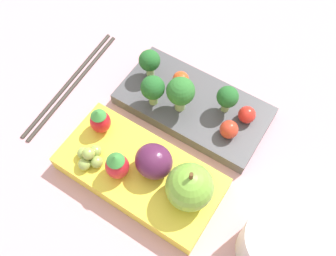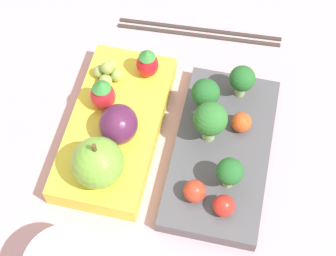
# 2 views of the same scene
# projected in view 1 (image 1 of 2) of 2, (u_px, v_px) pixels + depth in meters

# --- Properties ---
(ground_plane) EXTENTS (4.00, 4.00, 0.00)m
(ground_plane) POSITION_uv_depth(u_px,v_px,m) (168.00, 142.00, 0.50)
(ground_plane) COLOR #C6939E
(bento_box_savoury) EXTENTS (0.21, 0.11, 0.02)m
(bento_box_savoury) POSITION_uv_depth(u_px,v_px,m) (193.00, 105.00, 0.52)
(bento_box_savoury) COLOR #4C4C51
(bento_box_savoury) RESTS_ON ground_plane
(bento_box_fruit) EXTENTS (0.20, 0.10, 0.03)m
(bento_box_fruit) POSITION_uv_depth(u_px,v_px,m) (140.00, 173.00, 0.46)
(bento_box_fruit) COLOR yellow
(bento_box_fruit) RESTS_ON ground_plane
(broccoli_floret_0) EXTENTS (0.04, 0.04, 0.06)m
(broccoli_floret_0) POSITION_uv_depth(u_px,v_px,m) (181.00, 92.00, 0.47)
(broccoli_floret_0) COLOR #93B770
(broccoli_floret_0) RESTS_ON bento_box_savoury
(broccoli_floret_1) EXTENTS (0.03, 0.03, 0.05)m
(broccoli_floret_1) POSITION_uv_depth(u_px,v_px,m) (153.00, 88.00, 0.48)
(broccoli_floret_1) COLOR #93B770
(broccoli_floret_1) RESTS_ON bento_box_savoury
(broccoli_floret_2) EXTENTS (0.03, 0.03, 0.04)m
(broccoli_floret_2) POSITION_uv_depth(u_px,v_px,m) (227.00, 98.00, 0.48)
(broccoli_floret_2) COLOR #93B770
(broccoli_floret_2) RESTS_ON bento_box_savoury
(broccoli_floret_3) EXTENTS (0.03, 0.03, 0.05)m
(broccoli_floret_3) POSITION_uv_depth(u_px,v_px,m) (150.00, 61.00, 0.51)
(broccoli_floret_3) COLOR #93B770
(broccoli_floret_3) RESTS_ON bento_box_savoury
(cherry_tomato_0) EXTENTS (0.02, 0.02, 0.02)m
(cherry_tomato_0) POSITION_uv_depth(u_px,v_px,m) (229.00, 129.00, 0.47)
(cherry_tomato_0) COLOR red
(cherry_tomato_0) RESTS_ON bento_box_savoury
(cherry_tomato_1) EXTENTS (0.02, 0.02, 0.02)m
(cherry_tomato_1) POSITION_uv_depth(u_px,v_px,m) (181.00, 79.00, 0.51)
(cherry_tomato_1) COLOR #DB4C1E
(cherry_tomato_1) RESTS_ON bento_box_savoury
(cherry_tomato_2) EXTENTS (0.02, 0.02, 0.02)m
(cherry_tomato_2) POSITION_uv_depth(u_px,v_px,m) (247.00, 115.00, 0.48)
(cherry_tomato_2) COLOR red
(cherry_tomato_2) RESTS_ON bento_box_savoury
(apple) EXTENTS (0.05, 0.05, 0.06)m
(apple) POSITION_uv_depth(u_px,v_px,m) (190.00, 187.00, 0.41)
(apple) COLOR #70A838
(apple) RESTS_ON bento_box_fruit
(strawberry_0) EXTENTS (0.03, 0.03, 0.04)m
(strawberry_0) POSITION_uv_depth(u_px,v_px,m) (117.00, 165.00, 0.43)
(strawberry_0) COLOR red
(strawberry_0) RESTS_ON bento_box_fruit
(strawberry_1) EXTENTS (0.03, 0.03, 0.04)m
(strawberry_1) POSITION_uv_depth(u_px,v_px,m) (100.00, 121.00, 0.46)
(strawberry_1) COLOR red
(strawberry_1) RESTS_ON bento_box_fruit
(plum) EXTENTS (0.05, 0.04, 0.04)m
(plum) POSITION_uv_depth(u_px,v_px,m) (154.00, 161.00, 0.43)
(plum) COLOR #511E42
(plum) RESTS_ON bento_box_fruit
(grape_cluster) EXTENTS (0.04, 0.04, 0.03)m
(grape_cluster) POSITION_uv_depth(u_px,v_px,m) (90.00, 157.00, 0.45)
(grape_cluster) COLOR #8EA84C
(grape_cluster) RESTS_ON bento_box_fruit
(drinking_cup) EXTENTS (0.08, 0.08, 0.06)m
(drinking_cup) POSITION_uv_depth(u_px,v_px,m) (275.00, 246.00, 0.40)
(drinking_cup) COLOR silver
(drinking_cup) RESTS_ON ground_plane
(chopsticks_pair) EXTENTS (0.03, 0.21, 0.01)m
(chopsticks_pair) POSITION_uv_depth(u_px,v_px,m) (71.00, 83.00, 0.54)
(chopsticks_pair) COLOR #332D28
(chopsticks_pair) RESTS_ON ground_plane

